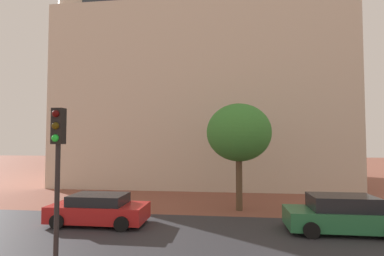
# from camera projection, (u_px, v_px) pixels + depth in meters

# --- Properties ---
(ground_plane) EXTENTS (120.00, 120.00, 0.00)m
(ground_plane) POSITION_uv_depth(u_px,v_px,m) (186.00, 224.00, 13.19)
(ground_plane) COLOR brown
(street_asphalt_strip) EXTENTS (120.00, 7.34, 0.00)m
(street_asphalt_strip) POSITION_uv_depth(u_px,v_px,m) (178.00, 239.00, 11.16)
(street_asphalt_strip) COLOR #2D2D33
(street_asphalt_strip) RESTS_ON ground_plane
(landmark_building) EXTENTS (24.60, 15.06, 36.00)m
(landmark_building) POSITION_uv_depth(u_px,v_px,m) (203.00, 84.00, 29.35)
(landmark_building) COLOR beige
(landmark_building) RESTS_ON ground_plane
(car_red) EXTENTS (4.39, 2.11, 1.36)m
(car_red) POSITION_uv_depth(u_px,v_px,m) (99.00, 209.00, 13.26)
(car_red) COLOR red
(car_red) RESTS_ON ground_plane
(car_green) EXTENTS (4.55, 2.03, 1.54)m
(car_green) POSITION_uv_depth(u_px,v_px,m) (342.00, 215.00, 12.01)
(car_green) COLOR #287042
(car_green) RESTS_ON ground_plane
(traffic_light_pole) EXTENTS (0.28, 0.34, 4.62)m
(traffic_light_pole) POSITION_uv_depth(u_px,v_px,m) (57.00, 164.00, 7.14)
(traffic_light_pole) COLOR black
(traffic_light_pole) RESTS_ON ground_plane
(tree_curb_far) EXTENTS (3.58, 3.58, 5.91)m
(tree_curb_far) POSITION_uv_depth(u_px,v_px,m) (239.00, 133.00, 16.07)
(tree_curb_far) COLOR brown
(tree_curb_far) RESTS_ON ground_plane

